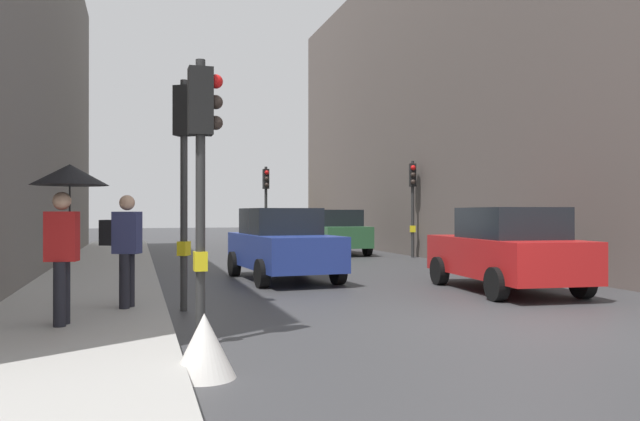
{
  "coord_description": "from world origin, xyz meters",
  "views": [
    {
      "loc": [
        -5.24,
        -7.93,
        1.66
      ],
      "look_at": [
        0.15,
        10.37,
        1.72
      ],
      "focal_mm": 34.97,
      "sensor_mm": 36.0,
      "label": 1
    }
  ],
  "objects_px": {
    "traffic_light_near_right": "(185,152)",
    "pedestrian_with_umbrella": "(67,199)",
    "car_blue_van": "(282,244)",
    "traffic_light_near_left": "(202,148)",
    "warning_sign_triangle": "(204,346)",
    "traffic_light_mid_street": "(413,191)",
    "pedestrian_with_grey_backpack": "(124,244)",
    "car_red_sedan": "(506,250)",
    "traffic_light_far_median": "(266,193)",
    "car_yellow_taxi": "(273,226)",
    "car_green_estate": "(335,232)"
  },
  "relations": [
    {
      "from": "pedestrian_with_grey_backpack",
      "to": "warning_sign_triangle",
      "type": "distance_m",
      "value": 4.13
    },
    {
      "from": "traffic_light_mid_street",
      "to": "car_blue_van",
      "type": "distance_m",
      "value": 8.85
    },
    {
      "from": "traffic_light_near_left",
      "to": "traffic_light_far_median",
      "type": "bearing_deg",
      "value": 76.12
    },
    {
      "from": "car_blue_van",
      "to": "car_green_estate",
      "type": "bearing_deg",
      "value": 64.47
    },
    {
      "from": "car_blue_van",
      "to": "pedestrian_with_umbrella",
      "type": "relative_size",
      "value": 2.02
    },
    {
      "from": "traffic_light_mid_street",
      "to": "traffic_light_near_left",
      "type": "relative_size",
      "value": 1.0
    },
    {
      "from": "car_red_sedan",
      "to": "warning_sign_triangle",
      "type": "relative_size",
      "value": 6.66
    },
    {
      "from": "car_red_sedan",
      "to": "traffic_light_far_median",
      "type": "bearing_deg",
      "value": 98.48
    },
    {
      "from": "car_green_estate",
      "to": "pedestrian_with_grey_backpack",
      "type": "distance_m",
      "value": 15.37
    },
    {
      "from": "traffic_light_far_median",
      "to": "car_yellow_taxi",
      "type": "distance_m",
      "value": 9.6
    },
    {
      "from": "traffic_light_far_median",
      "to": "pedestrian_with_umbrella",
      "type": "height_order",
      "value": "traffic_light_far_median"
    },
    {
      "from": "pedestrian_with_umbrella",
      "to": "car_yellow_taxi",
      "type": "bearing_deg",
      "value": 72.25
    },
    {
      "from": "traffic_light_near_right",
      "to": "car_blue_van",
      "type": "xyz_separation_m",
      "value": [
        2.64,
        4.22,
        -1.8
      ]
    },
    {
      "from": "traffic_light_near_left",
      "to": "pedestrian_with_grey_backpack",
      "type": "height_order",
      "value": "traffic_light_near_left"
    },
    {
      "from": "traffic_light_near_right",
      "to": "pedestrian_with_umbrella",
      "type": "bearing_deg",
      "value": -132.71
    },
    {
      "from": "traffic_light_far_median",
      "to": "car_blue_van",
      "type": "xyz_separation_m",
      "value": [
        -1.84,
        -11.07,
        -1.61
      ]
    },
    {
      "from": "car_green_estate",
      "to": "pedestrian_with_umbrella",
      "type": "distance_m",
      "value": 16.94
    },
    {
      "from": "traffic_light_near_left",
      "to": "warning_sign_triangle",
      "type": "bearing_deg",
      "value": -94.99
    },
    {
      "from": "car_blue_van",
      "to": "traffic_light_near_left",
      "type": "bearing_deg",
      "value": -110.51
    },
    {
      "from": "car_red_sedan",
      "to": "pedestrian_with_umbrella",
      "type": "bearing_deg",
      "value": -163.1
    },
    {
      "from": "traffic_light_near_left",
      "to": "car_yellow_taxi",
      "type": "relative_size",
      "value": 0.82
    },
    {
      "from": "car_red_sedan",
      "to": "warning_sign_triangle",
      "type": "bearing_deg",
      "value": -143.03
    },
    {
      "from": "traffic_light_near_right",
      "to": "car_red_sedan",
      "type": "xyz_separation_m",
      "value": [
        6.65,
        0.72,
        -1.8
      ]
    },
    {
      "from": "car_yellow_taxi",
      "to": "car_green_estate",
      "type": "distance_m",
      "value": 11.62
    },
    {
      "from": "traffic_light_near_left",
      "to": "car_yellow_taxi",
      "type": "distance_m",
      "value": 28.17
    },
    {
      "from": "traffic_light_mid_street",
      "to": "pedestrian_with_grey_backpack",
      "type": "bearing_deg",
      "value": -132.87
    },
    {
      "from": "traffic_light_near_right",
      "to": "traffic_light_mid_street",
      "type": "xyz_separation_m",
      "value": [
        8.93,
        10.24,
        -0.23
      ]
    },
    {
      "from": "car_blue_van",
      "to": "traffic_light_near_right",
      "type": "bearing_deg",
      "value": -122.05
    },
    {
      "from": "traffic_light_near_right",
      "to": "car_blue_van",
      "type": "relative_size",
      "value": 0.9
    },
    {
      "from": "car_yellow_taxi",
      "to": "car_green_estate",
      "type": "bearing_deg",
      "value": -89.9
    },
    {
      "from": "traffic_light_mid_street",
      "to": "traffic_light_far_median",
      "type": "relative_size",
      "value": 0.99
    },
    {
      "from": "car_blue_van",
      "to": "warning_sign_triangle",
      "type": "height_order",
      "value": "car_blue_van"
    },
    {
      "from": "pedestrian_with_umbrella",
      "to": "traffic_light_near_right",
      "type": "bearing_deg",
      "value": 47.29
    },
    {
      "from": "car_yellow_taxi",
      "to": "pedestrian_with_umbrella",
      "type": "height_order",
      "value": "pedestrian_with_umbrella"
    },
    {
      "from": "traffic_light_far_median",
      "to": "warning_sign_triangle",
      "type": "distance_m",
      "value": 20.32
    },
    {
      "from": "traffic_light_mid_street",
      "to": "car_red_sedan",
      "type": "distance_m",
      "value": 9.92
    },
    {
      "from": "traffic_light_mid_street",
      "to": "car_green_estate",
      "type": "xyz_separation_m",
      "value": [
        -2.16,
        2.62,
        -1.57
      ]
    },
    {
      "from": "traffic_light_near_right",
      "to": "traffic_light_far_median",
      "type": "height_order",
      "value": "traffic_light_near_right"
    },
    {
      "from": "car_green_estate",
      "to": "car_blue_van",
      "type": "bearing_deg",
      "value": -115.53
    },
    {
      "from": "car_blue_van",
      "to": "pedestrian_with_umbrella",
      "type": "bearing_deg",
      "value": -125.57
    },
    {
      "from": "traffic_light_far_median",
      "to": "car_blue_van",
      "type": "height_order",
      "value": "traffic_light_far_median"
    },
    {
      "from": "traffic_light_near_left",
      "to": "car_blue_van",
      "type": "bearing_deg",
      "value": 69.49
    },
    {
      "from": "traffic_light_near_left",
      "to": "warning_sign_triangle",
      "type": "distance_m",
      "value": 2.64
    },
    {
      "from": "car_yellow_taxi",
      "to": "pedestrian_with_umbrella",
      "type": "distance_m",
      "value": 27.62
    },
    {
      "from": "car_red_sedan",
      "to": "car_blue_van",
      "type": "bearing_deg",
      "value": 138.92
    },
    {
      "from": "traffic_light_mid_street",
      "to": "car_blue_van",
      "type": "bearing_deg",
      "value": -136.24
    },
    {
      "from": "traffic_light_near_left",
      "to": "car_green_estate",
      "type": "distance_m",
      "value": 17.16
    },
    {
      "from": "traffic_light_far_median",
      "to": "car_green_estate",
      "type": "height_order",
      "value": "traffic_light_far_median"
    },
    {
      "from": "traffic_light_near_right",
      "to": "car_red_sedan",
      "type": "distance_m",
      "value": 6.93
    },
    {
      "from": "car_red_sedan",
      "to": "car_green_estate",
      "type": "xyz_separation_m",
      "value": [
        0.12,
        12.14,
        0.0
      ]
    }
  ]
}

